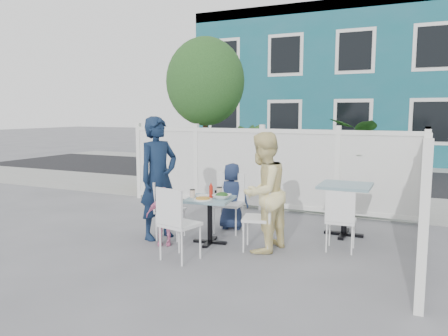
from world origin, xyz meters
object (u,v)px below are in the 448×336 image
at_px(spare_table, 345,196).
at_px(chair_left, 166,205).
at_px(chair_near, 176,219).
at_px(chair_back, 230,198).
at_px(woman, 263,192).
at_px(toddler, 163,216).
at_px(boy, 232,196).
at_px(man, 159,178).
at_px(chair_right, 263,213).
at_px(main_table, 210,208).
at_px(utility_cabinet, 173,161).

bearing_deg(spare_table, chair_left, -152.21).
bearing_deg(chair_near, chair_back, 101.00).
height_order(chair_near, woman, woman).
bearing_deg(toddler, chair_left, 89.92).
xyz_separation_m(spare_table, boy, (-1.76, -0.37, -0.08)).
distance_m(man, toddler, 0.63).
xyz_separation_m(chair_right, chair_back, (-0.82, 0.71, 0.01)).
height_order(man, boy, man).
xyz_separation_m(main_table, chair_back, (-0.01, 0.75, 0.02)).
distance_m(chair_left, man, 0.42).
relative_size(man, boy, 1.70).
bearing_deg(chair_left, woman, 79.76).
xyz_separation_m(chair_right, man, (-1.65, -0.11, 0.40)).
distance_m(chair_near, boy, 1.76).
xyz_separation_m(chair_right, toddler, (-1.39, -0.38, -0.11)).
bearing_deg(boy, toddler, 54.18).
bearing_deg(chair_right, spare_table, -49.27).
relative_size(chair_back, toddler, 1.10).
bearing_deg(woman, man, -76.18).
bearing_deg(spare_table, chair_right, -126.73).
height_order(chair_right, man, man).
bearing_deg(chair_near, chair_left, 141.48).
distance_m(chair_near, woman, 1.26).
relative_size(chair_right, toddler, 1.08).
height_order(spare_table, chair_right, chair_right).
relative_size(spare_table, chair_right, 0.89).
relative_size(man, toddler, 2.18).
distance_m(utility_cabinet, main_table, 5.05).
height_order(chair_right, chair_back, chair_back).
relative_size(boy, toddler, 1.28).
relative_size(chair_back, boy, 0.85).
bearing_deg(man, chair_left, -55.53).
bearing_deg(woman, toddler, -64.65).
height_order(utility_cabinet, toddler, utility_cabinet).
relative_size(chair_near, toddler, 1.14).
xyz_separation_m(chair_near, woman, (0.86, 0.88, 0.26)).
xyz_separation_m(chair_left, chair_near, (0.69, -0.84, 0.05)).
bearing_deg(chair_back, chair_right, 133.97).
distance_m(spare_table, boy, 1.80).
xyz_separation_m(chair_near, man, (-0.79, 0.81, 0.37)).
bearing_deg(chair_left, toddler, 15.28).
height_order(chair_left, woman, woman).
xyz_separation_m(chair_left, chair_back, (0.72, 0.79, 0.03)).
bearing_deg(chair_back, main_table, 85.74).
bearing_deg(spare_table, man, -152.64).
bearing_deg(chair_right, utility_cabinet, 31.96).
bearing_deg(boy, chair_left, 40.94).
xyz_separation_m(chair_right, chair_near, (-0.86, -0.92, 0.03)).
xyz_separation_m(chair_back, chair_near, (-0.04, -1.63, 0.02)).
bearing_deg(boy, man, 38.06).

